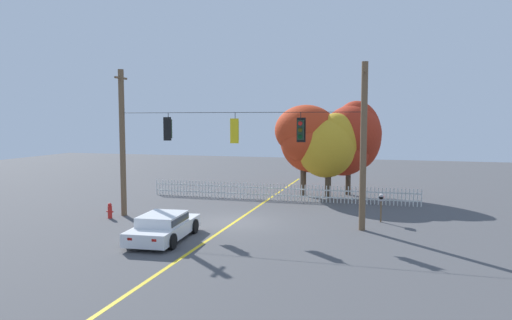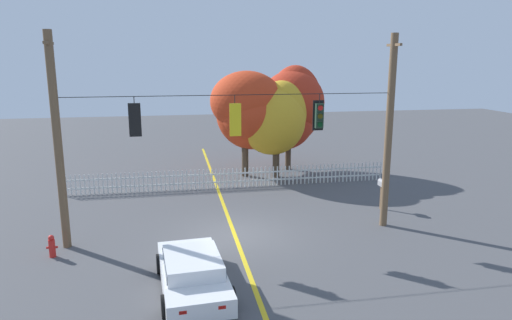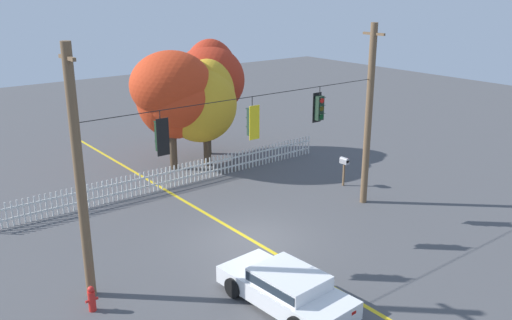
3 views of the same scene
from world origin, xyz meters
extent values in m
plane|color=#4C4C4F|center=(0.00, 0.00, 0.00)|extent=(80.00, 80.00, 0.00)
cube|color=gold|center=(0.00, 0.00, 0.00)|extent=(0.16, 36.00, 0.01)
cylinder|color=brown|center=(-6.25, 0.00, 3.88)|extent=(0.30, 0.30, 7.76)
cylinder|color=brown|center=(6.25, 0.00, 3.88)|extent=(0.30, 0.30, 7.76)
cube|color=brown|center=(-6.25, 0.00, 7.31)|extent=(0.10, 1.10, 0.10)
cube|color=brown|center=(6.25, 0.00, 7.31)|extent=(0.10, 1.10, 0.10)
cylinder|color=black|center=(0.00, 0.00, 5.49)|extent=(12.29, 0.02, 0.02)
cylinder|color=black|center=(-3.56, 0.00, 5.32)|extent=(0.03, 0.03, 0.34)
cube|color=black|center=(-3.56, -0.13, 4.66)|extent=(0.43, 0.02, 1.20)
cube|color=black|center=(-3.56, 0.00, 4.66)|extent=(0.30, 0.24, 0.97)
cylinder|color=red|center=(-3.56, 0.14, 4.99)|extent=(0.20, 0.03, 0.20)
cube|color=black|center=(-3.56, 0.18, 5.10)|extent=(0.22, 0.12, 0.06)
cylinder|color=#463B09|center=(-3.56, 0.14, 4.66)|extent=(0.20, 0.03, 0.20)
cube|color=black|center=(-3.56, 0.18, 4.78)|extent=(0.22, 0.12, 0.06)
cylinder|color=#073513|center=(-3.56, 0.14, 4.34)|extent=(0.20, 0.03, 0.20)
cube|color=black|center=(-3.56, 0.18, 4.46)|extent=(0.22, 0.12, 0.06)
cylinder|color=black|center=(0.05, 0.00, 5.28)|extent=(0.03, 0.03, 0.41)
cube|color=yellow|center=(0.05, -0.13, 4.58)|extent=(0.43, 0.02, 1.22)
cube|color=#1E3323|center=(0.05, 0.00, 4.58)|extent=(0.30, 0.24, 0.98)
cylinder|color=red|center=(0.05, 0.14, 4.91)|extent=(0.20, 0.03, 0.20)
cube|color=#1E3323|center=(0.05, 0.18, 5.03)|extent=(0.22, 0.12, 0.06)
cylinder|color=#463B09|center=(0.05, 0.14, 4.58)|extent=(0.20, 0.03, 0.20)
cube|color=#1E3323|center=(0.05, 0.18, 4.70)|extent=(0.22, 0.12, 0.06)
cylinder|color=#073513|center=(0.05, 0.14, 4.26)|extent=(0.20, 0.03, 0.20)
cube|color=#1E3323|center=(0.05, 0.18, 4.37)|extent=(0.22, 0.12, 0.06)
cylinder|color=black|center=(3.32, 0.00, 5.30)|extent=(0.03, 0.03, 0.37)
cube|color=black|center=(3.32, 0.13, 4.65)|extent=(0.43, 0.02, 1.17)
cube|color=#1E3323|center=(3.32, 0.00, 4.65)|extent=(0.30, 0.24, 0.95)
cylinder|color=red|center=(3.32, -0.14, 4.96)|extent=(0.20, 0.03, 0.20)
cube|color=#1E3323|center=(3.32, -0.18, 5.08)|extent=(0.22, 0.12, 0.06)
cylinder|color=#463B09|center=(3.32, -0.14, 4.65)|extent=(0.20, 0.03, 0.20)
cube|color=#1E3323|center=(3.32, -0.18, 4.76)|extent=(0.22, 0.12, 0.06)
cylinder|color=#073513|center=(3.32, -0.14, 4.33)|extent=(0.20, 0.03, 0.20)
cube|color=#1E3323|center=(3.32, -0.18, 4.45)|extent=(0.22, 0.12, 0.06)
cube|color=silver|center=(-7.86, 6.86, 0.53)|extent=(0.06, 0.04, 1.06)
cube|color=silver|center=(-7.64, 6.86, 0.53)|extent=(0.06, 0.04, 1.06)
cube|color=silver|center=(-7.41, 6.86, 0.53)|extent=(0.06, 0.04, 1.06)
cube|color=silver|center=(-7.19, 6.86, 0.53)|extent=(0.06, 0.04, 1.06)
cube|color=silver|center=(-6.97, 6.86, 0.53)|extent=(0.06, 0.04, 1.06)
cube|color=silver|center=(-6.74, 6.86, 0.53)|extent=(0.06, 0.04, 1.06)
cube|color=silver|center=(-6.52, 6.86, 0.53)|extent=(0.06, 0.04, 1.06)
cube|color=silver|center=(-6.30, 6.86, 0.53)|extent=(0.06, 0.04, 1.06)
cube|color=silver|center=(-6.07, 6.86, 0.53)|extent=(0.06, 0.04, 1.06)
cube|color=silver|center=(-5.85, 6.86, 0.53)|extent=(0.06, 0.04, 1.06)
cube|color=silver|center=(-5.63, 6.86, 0.53)|extent=(0.06, 0.04, 1.06)
cube|color=silver|center=(-5.40, 6.86, 0.53)|extent=(0.06, 0.04, 1.06)
cube|color=silver|center=(-5.18, 6.86, 0.53)|extent=(0.06, 0.04, 1.06)
cube|color=silver|center=(-4.96, 6.86, 0.53)|extent=(0.06, 0.04, 1.06)
cube|color=silver|center=(-4.73, 6.86, 0.53)|extent=(0.06, 0.04, 1.06)
cube|color=silver|center=(-4.51, 6.86, 0.53)|extent=(0.06, 0.04, 1.06)
cube|color=silver|center=(-4.29, 6.86, 0.53)|extent=(0.06, 0.04, 1.06)
cube|color=silver|center=(-4.07, 6.86, 0.53)|extent=(0.06, 0.04, 1.06)
cube|color=silver|center=(-3.84, 6.86, 0.53)|extent=(0.06, 0.04, 1.06)
cube|color=silver|center=(-3.62, 6.86, 0.53)|extent=(0.06, 0.04, 1.06)
cube|color=silver|center=(-3.40, 6.86, 0.53)|extent=(0.06, 0.04, 1.06)
cube|color=silver|center=(-3.17, 6.86, 0.53)|extent=(0.06, 0.04, 1.06)
cube|color=silver|center=(-2.95, 6.86, 0.53)|extent=(0.06, 0.04, 1.06)
cube|color=silver|center=(-2.73, 6.86, 0.53)|extent=(0.06, 0.04, 1.06)
cube|color=silver|center=(-2.50, 6.86, 0.53)|extent=(0.06, 0.04, 1.06)
cube|color=silver|center=(-2.28, 6.86, 0.53)|extent=(0.06, 0.04, 1.06)
cube|color=silver|center=(-2.06, 6.86, 0.53)|extent=(0.06, 0.04, 1.06)
cube|color=silver|center=(-1.83, 6.86, 0.53)|extent=(0.06, 0.04, 1.06)
cube|color=silver|center=(-1.61, 6.86, 0.53)|extent=(0.06, 0.04, 1.06)
cube|color=silver|center=(-1.39, 6.86, 0.53)|extent=(0.06, 0.04, 1.06)
cube|color=silver|center=(-1.16, 6.86, 0.53)|extent=(0.06, 0.04, 1.06)
cube|color=silver|center=(-0.94, 6.86, 0.53)|extent=(0.06, 0.04, 1.06)
cube|color=silver|center=(-0.72, 6.86, 0.53)|extent=(0.06, 0.04, 1.06)
cube|color=silver|center=(-0.50, 6.86, 0.53)|extent=(0.06, 0.04, 1.06)
cube|color=silver|center=(-0.27, 6.86, 0.53)|extent=(0.06, 0.04, 1.06)
cube|color=silver|center=(-0.05, 6.86, 0.53)|extent=(0.06, 0.04, 1.06)
cube|color=silver|center=(0.17, 6.86, 0.53)|extent=(0.06, 0.04, 1.06)
cube|color=silver|center=(0.40, 6.86, 0.53)|extent=(0.06, 0.04, 1.06)
cube|color=silver|center=(0.62, 6.86, 0.53)|extent=(0.06, 0.04, 1.06)
cube|color=silver|center=(0.84, 6.86, 0.53)|extent=(0.06, 0.04, 1.06)
cube|color=silver|center=(1.07, 6.86, 0.53)|extent=(0.06, 0.04, 1.06)
cube|color=silver|center=(1.29, 6.86, 0.53)|extent=(0.06, 0.04, 1.06)
cube|color=silver|center=(1.51, 6.86, 0.53)|extent=(0.06, 0.04, 1.06)
cube|color=silver|center=(1.74, 6.86, 0.53)|extent=(0.06, 0.04, 1.06)
cube|color=silver|center=(1.96, 6.86, 0.53)|extent=(0.06, 0.04, 1.06)
cube|color=silver|center=(2.18, 6.86, 0.53)|extent=(0.06, 0.04, 1.06)
cube|color=silver|center=(2.41, 6.86, 0.53)|extent=(0.06, 0.04, 1.06)
cube|color=silver|center=(2.63, 6.86, 0.53)|extent=(0.06, 0.04, 1.06)
cube|color=silver|center=(2.85, 6.86, 0.53)|extent=(0.06, 0.04, 1.06)
cube|color=silver|center=(3.07, 6.86, 0.53)|extent=(0.06, 0.04, 1.06)
cube|color=silver|center=(3.30, 6.86, 0.53)|extent=(0.06, 0.04, 1.06)
cube|color=silver|center=(3.52, 6.86, 0.53)|extent=(0.06, 0.04, 1.06)
cube|color=silver|center=(3.74, 6.86, 0.53)|extent=(0.06, 0.04, 1.06)
cube|color=silver|center=(3.97, 6.86, 0.53)|extent=(0.06, 0.04, 1.06)
cube|color=silver|center=(4.19, 6.86, 0.53)|extent=(0.06, 0.04, 1.06)
cube|color=silver|center=(4.41, 6.86, 0.53)|extent=(0.06, 0.04, 1.06)
cube|color=silver|center=(4.64, 6.86, 0.53)|extent=(0.06, 0.04, 1.06)
cube|color=silver|center=(4.86, 6.86, 0.53)|extent=(0.06, 0.04, 1.06)
cube|color=silver|center=(5.08, 6.86, 0.53)|extent=(0.06, 0.04, 1.06)
cube|color=silver|center=(5.31, 6.86, 0.53)|extent=(0.06, 0.04, 1.06)
cube|color=silver|center=(5.53, 6.86, 0.53)|extent=(0.06, 0.04, 1.06)
cube|color=silver|center=(5.75, 6.86, 0.53)|extent=(0.06, 0.04, 1.06)
cube|color=silver|center=(5.98, 6.86, 0.53)|extent=(0.06, 0.04, 1.06)
cube|color=silver|center=(6.20, 6.86, 0.53)|extent=(0.06, 0.04, 1.06)
cube|color=silver|center=(6.42, 6.86, 0.53)|extent=(0.06, 0.04, 1.06)
cube|color=silver|center=(6.64, 6.86, 0.53)|extent=(0.06, 0.04, 1.06)
cube|color=silver|center=(6.87, 6.86, 0.53)|extent=(0.06, 0.04, 1.06)
cube|color=silver|center=(7.09, 6.86, 0.53)|extent=(0.06, 0.04, 1.06)
cube|color=silver|center=(7.31, 6.86, 0.53)|extent=(0.06, 0.04, 1.06)
cube|color=silver|center=(7.54, 6.86, 0.53)|extent=(0.06, 0.04, 1.06)
cube|color=silver|center=(7.76, 6.86, 0.53)|extent=(0.06, 0.04, 1.06)
cube|color=silver|center=(7.98, 6.86, 0.53)|extent=(0.06, 0.04, 1.06)
cube|color=silver|center=(8.21, 6.86, 0.53)|extent=(0.06, 0.04, 1.06)
cube|color=silver|center=(8.43, 6.86, 0.53)|extent=(0.06, 0.04, 1.06)
cube|color=silver|center=(8.65, 6.86, 0.53)|extent=(0.06, 0.04, 1.06)
cube|color=silver|center=(8.88, 6.86, 0.53)|extent=(0.06, 0.04, 1.06)
cube|color=silver|center=(9.10, 6.86, 0.53)|extent=(0.06, 0.04, 1.06)
cube|color=silver|center=(9.32, 6.86, 0.53)|extent=(0.06, 0.04, 1.06)
cube|color=silver|center=(0.73, 6.89, 0.32)|extent=(17.18, 0.03, 0.08)
cube|color=silver|center=(0.73, 6.89, 0.76)|extent=(17.18, 0.03, 0.08)
cylinder|color=#473828|center=(1.89, 9.18, 1.24)|extent=(0.39, 0.39, 2.47)
ellipsoid|color=red|center=(2.37, 9.47, 3.75)|extent=(4.24, 3.55, 4.40)
ellipsoid|color=red|center=(2.26, 8.85, 3.68)|extent=(3.62, 3.35, 2.89)
ellipsoid|color=red|center=(2.02, 9.30, 4.40)|extent=(4.22, 4.04, 3.45)
cylinder|color=#473828|center=(3.62, 8.63, 1.07)|extent=(0.40, 0.40, 2.13)
ellipsoid|color=gold|center=(3.43, 8.84, 3.28)|extent=(3.82, 3.64, 3.92)
ellipsoid|color=gold|center=(4.01, 9.08, 3.71)|extent=(2.97, 2.71, 3.72)
cylinder|color=#473828|center=(4.79, 10.34, 1.04)|extent=(0.35, 0.35, 2.08)
ellipsoid|color=#B22D19|center=(4.38, 10.06, 3.04)|extent=(3.70, 3.10, 3.40)
ellipsoid|color=#B22D19|center=(5.25, 10.64, 4.04)|extent=(3.40, 2.89, 4.73)
ellipsoid|color=#B22D19|center=(4.99, 10.37, 4.20)|extent=(3.94, 3.82, 3.82)
cube|color=white|center=(-1.84, -4.09, 0.45)|extent=(2.13, 4.50, 0.55)
cube|color=white|center=(-1.83, -4.24, 0.94)|extent=(1.75, 2.21, 0.42)
cube|color=#232D38|center=(-1.83, -4.24, 0.94)|extent=(1.78, 2.13, 0.27)
cylinder|color=black|center=(-2.84, -2.80, 0.32)|extent=(0.22, 0.65, 0.64)
cylinder|color=black|center=(-1.02, -2.67, 0.32)|extent=(0.22, 0.65, 0.64)
cylinder|color=black|center=(-2.65, -5.51, 0.32)|extent=(0.22, 0.65, 0.64)
cylinder|color=black|center=(-0.83, -5.38, 0.32)|extent=(0.22, 0.65, 0.64)
cube|color=white|center=(-2.49, -1.96, 0.55)|extent=(0.20, 0.05, 0.10)
cube|color=white|center=(-1.49, -1.89, 0.55)|extent=(0.20, 0.05, 0.10)
cube|color=red|center=(-2.19, -6.29, 0.55)|extent=(0.20, 0.05, 0.10)
cube|color=red|center=(-1.18, -6.22, 0.55)|extent=(0.20, 0.05, 0.10)
cylinder|color=red|center=(-6.56, -0.86, 0.32)|extent=(0.22, 0.22, 0.64)
sphere|color=red|center=(-6.56, -0.86, 0.71)|extent=(0.20, 0.20, 0.20)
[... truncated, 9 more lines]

